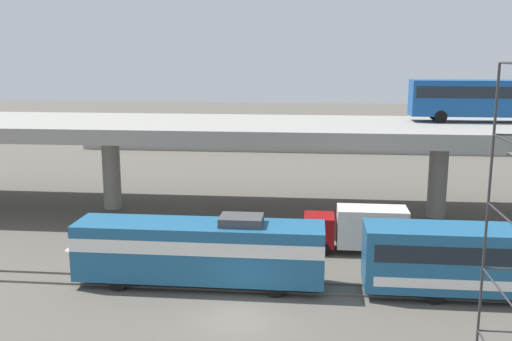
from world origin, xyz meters
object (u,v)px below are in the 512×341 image
train_locomotive (187,248)px  parked_car_2 (367,129)px  parked_car_1 (308,129)px  parked_car_3 (332,131)px  parked_car_0 (264,127)px  transit_bus_on_overpass (486,97)px  parked_car_4 (252,131)px  service_truck_west (358,228)px

train_locomotive → parked_car_2: bearing=-105.5°
parked_car_1 → parked_car_3: same height
parked_car_0 → parked_car_3: size_ratio=1.04×
parked_car_2 → parked_car_3: same height
train_locomotive → parked_car_0: 53.38m
train_locomotive → parked_car_0: (-0.39, 53.38, 0.33)m
parked_car_2 → parked_car_1: bearing=-179.1°
transit_bus_on_overpass → parked_car_4: bearing=-53.9°
parked_car_1 → parked_car_4: bearing=21.3°
transit_bus_on_overpass → parked_car_4: 39.00m
service_truck_west → parked_car_4: 43.93m
parked_car_2 → train_locomotive: bearing=-105.5°
service_truck_west → transit_bus_on_overpass: bearing=-133.5°
service_truck_west → parked_car_0: 47.82m
parked_car_3 → parked_car_4: 11.18m
parked_car_4 → service_truck_west: bearing=-74.3°
parked_car_4 → train_locomotive: bearing=-88.0°
train_locomotive → parked_car_2: size_ratio=3.32×
parked_car_3 → parked_car_2: bearing=30.9°
transit_bus_on_overpass → parked_car_1: size_ratio=2.67×
parked_car_0 → parked_car_2: bearing=-4.5°
parked_car_3 → parked_car_4: same height
parked_car_4 → parked_car_2: bearing=11.1°
parked_car_0 → parked_car_1: size_ratio=1.00×
parked_car_3 → transit_bus_on_overpass: bearing=-69.9°
train_locomotive → transit_bus_on_overpass: (20.88, 18.05, 7.45)m
transit_bus_on_overpass → parked_car_2: 35.46m
parked_car_3 → service_truck_west: bearing=-89.1°
train_locomotive → transit_bus_on_overpass: size_ratio=1.26×
service_truck_west → parked_car_2: size_ratio=1.49×
train_locomotive → parked_car_0: bearing=-89.6°
parked_car_0 → parked_car_2: (14.90, -1.17, 0.00)m
parked_car_4 → parked_car_0: bearing=73.1°
parked_car_0 → parked_car_4: same height
parked_car_1 → parked_car_4: size_ratio=1.06×
parked_car_3 → train_locomotive: bearing=-100.9°
service_truck_west → parked_car_1: size_ratio=1.51×
service_truck_west → train_locomotive: bearing=33.6°
parked_car_0 → parked_car_2: same height
parked_car_0 → parked_car_4: bearing=-106.9°
service_truck_west → parked_car_0: bearing=-77.3°
train_locomotive → transit_bus_on_overpass: bearing=-139.2°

